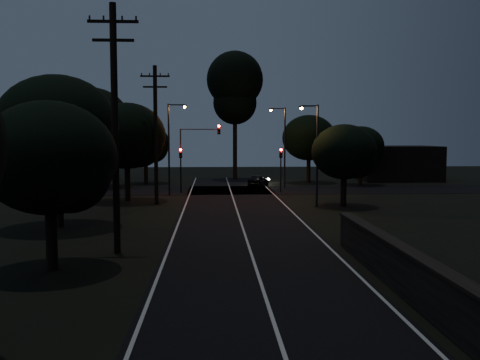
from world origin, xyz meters
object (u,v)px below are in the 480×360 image
utility_pole_mid (115,125)px  streetlight_c (315,148)px  utility_pole_far (156,132)px  car (258,180)px  signal_right (281,162)px  tall_pine (235,87)px  signal_mast (199,145)px  streetlight_b (283,142)px  signal_left (181,162)px  streetlight_a (171,143)px

utility_pole_mid → streetlight_c: utility_pole_mid is taller
utility_pole_far → streetlight_c: bearing=-9.6°
utility_pole_mid → car: size_ratio=3.07×
utility_pole_far → signal_right: 13.53m
tall_pine → signal_mast: (-3.91, -15.01, -6.62)m
utility_pole_mid → tall_pine: bearing=80.1°
signal_right → streetlight_b: bearing=80.0°
streetlight_b → tall_pine: bearing=111.4°
signal_right → signal_mast: (-7.51, 0.00, 1.50)m
streetlight_b → signal_right: bearing=-100.0°
signal_left → utility_pole_far: bearing=-99.9°
signal_right → signal_left: bearing=180.0°
utility_pole_far → signal_left: bearing=80.1°
signal_mast → car: 9.24m
streetlight_a → streetlight_c: streetlight_a is taller
streetlight_a → car: bearing=43.8°
streetlight_c → utility_pole_far: bearing=170.4°
utility_pole_mid → utility_pole_far: size_ratio=1.05×
car → signal_left: bearing=61.2°
signal_left → signal_mast: (1.69, 0.00, 1.50)m
streetlight_b → signal_left: bearing=-158.0°
streetlight_a → signal_right: bearing=11.3°
signal_left → signal_mast: size_ratio=0.66×
utility_pole_far → tall_pine: 24.66m
streetlight_a → utility_pole_far: bearing=-96.6°
utility_pole_far → streetlight_a: (0.69, 6.00, -0.85)m
utility_pole_far → signal_mast: (3.09, 7.99, -1.15)m
signal_mast → streetlight_b: (8.22, 4.01, 0.30)m
signal_left → signal_mast: bearing=0.1°
utility_pole_far → signal_left: (1.40, 7.99, -2.65)m
utility_pole_mid → streetlight_b: 31.15m
signal_right → streetlight_c: 10.18m
signal_mast → car: (5.95, 6.01, -3.73)m
signal_right → car: 6.60m
utility_pole_far → streetlight_b: bearing=46.7°
streetlight_c → car: size_ratio=2.10×
utility_pole_mid → signal_left: utility_pole_mid is taller
signal_mast → streetlight_a: size_ratio=0.78×
signal_right → streetlight_a: (-9.91, -1.99, 1.80)m
signal_left → car: 9.97m
signal_left → car: signal_left is taller
utility_pole_mid → streetlight_a: size_ratio=1.38×
signal_left → signal_mast: 2.26m
streetlight_c → car: (-2.79, 16.00, -3.74)m
tall_pine → car: tall_pine is taller
signal_left → car: (7.64, 6.01, -2.23)m
signal_right → car: (-1.56, 6.01, -2.23)m
signal_right → streetlight_b: (0.71, 4.01, 1.80)m
signal_left → streetlight_b: 10.84m
signal_mast → streetlight_b: streetlight_b is taller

